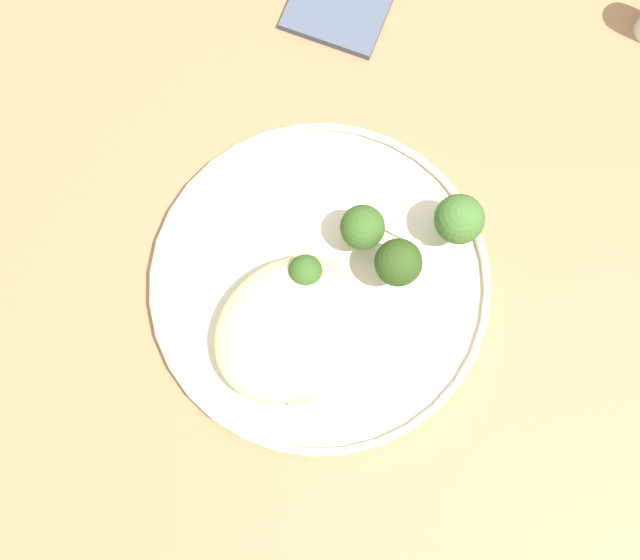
# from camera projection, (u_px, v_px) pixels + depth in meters

# --- Properties ---
(ground) EXTENTS (6.00, 6.00, 0.00)m
(ground) POSITION_uv_depth(u_px,v_px,m) (348.00, 365.00, 1.41)
(ground) COLOR #2D2B28
(wooden_dining_table) EXTENTS (1.40, 1.00, 0.74)m
(wooden_dining_table) POSITION_uv_depth(u_px,v_px,m) (371.00, 281.00, 0.77)
(wooden_dining_table) COLOR #9E754C
(wooden_dining_table) RESTS_ON ground
(dinner_plate) EXTENTS (0.29, 0.29, 0.02)m
(dinner_plate) POSITION_uv_depth(u_px,v_px,m) (320.00, 283.00, 0.68)
(dinner_plate) COLOR beige
(dinner_plate) RESTS_ON wooden_dining_table
(noodle_bed) EXTENTS (0.13, 0.11, 0.04)m
(noodle_bed) POSITION_uv_depth(u_px,v_px,m) (294.00, 332.00, 0.65)
(noodle_bed) COLOR beige
(noodle_bed) RESTS_ON dinner_plate
(seared_scallop_right_edge) EXTENTS (0.03, 0.03, 0.01)m
(seared_scallop_right_edge) POSITION_uv_depth(u_px,v_px,m) (299.00, 391.00, 0.65)
(seared_scallop_right_edge) COLOR beige
(seared_scallop_right_edge) RESTS_ON dinner_plate
(seared_scallop_center_golden) EXTENTS (0.02, 0.02, 0.02)m
(seared_scallop_center_golden) POSITION_uv_depth(u_px,v_px,m) (277.00, 336.00, 0.65)
(seared_scallop_center_golden) COLOR beige
(seared_scallop_center_golden) RESTS_ON dinner_plate
(seared_scallop_left_edge) EXTENTS (0.03, 0.03, 0.01)m
(seared_scallop_left_edge) POSITION_uv_depth(u_px,v_px,m) (312.00, 272.00, 0.67)
(seared_scallop_left_edge) COLOR #DBB77A
(seared_scallop_left_edge) RESTS_ON dinner_plate
(seared_scallop_on_noodles) EXTENTS (0.02, 0.02, 0.01)m
(seared_scallop_on_noodles) POSITION_uv_depth(u_px,v_px,m) (288.00, 275.00, 0.67)
(seared_scallop_on_noodles) COLOR #E5C689
(seared_scallop_on_noodles) RESTS_ON dinner_plate
(broccoli_floret_split_head) EXTENTS (0.03, 0.03, 0.04)m
(broccoli_floret_split_head) POSITION_uv_depth(u_px,v_px,m) (305.00, 272.00, 0.65)
(broccoli_floret_split_head) COLOR #7A994C
(broccoli_floret_split_head) RESTS_ON dinner_plate
(broccoli_floret_center_pile) EXTENTS (0.04, 0.04, 0.06)m
(broccoli_floret_center_pile) POSITION_uv_depth(u_px,v_px,m) (399.00, 262.00, 0.64)
(broccoli_floret_center_pile) COLOR #89A356
(broccoli_floret_center_pile) RESTS_ON dinner_plate
(broccoli_floret_beside_noodles) EXTENTS (0.04, 0.04, 0.05)m
(broccoli_floret_beside_noodles) POSITION_uv_depth(u_px,v_px,m) (361.00, 229.00, 0.66)
(broccoli_floret_beside_noodles) COLOR #89A356
(broccoli_floret_beside_noodles) RESTS_ON dinner_plate
(broccoli_floret_rear_charred) EXTENTS (0.04, 0.04, 0.06)m
(broccoli_floret_rear_charred) POSITION_uv_depth(u_px,v_px,m) (459.00, 219.00, 0.65)
(broccoli_floret_rear_charred) COLOR #7A994C
(broccoli_floret_rear_charred) RESTS_ON dinner_plate
(onion_sliver_curled_piece) EXTENTS (0.02, 0.04, 0.00)m
(onion_sliver_curled_piece) POSITION_uv_depth(u_px,v_px,m) (403.00, 236.00, 0.68)
(onion_sliver_curled_piece) COLOR silver
(onion_sliver_curled_piece) RESTS_ON dinner_plate
(onion_sliver_pale_crescent) EXTENTS (0.04, 0.01, 0.00)m
(onion_sliver_pale_crescent) POSITION_uv_depth(u_px,v_px,m) (333.00, 307.00, 0.67)
(onion_sliver_pale_crescent) COLOR silver
(onion_sliver_pale_crescent) RESTS_ON dinner_plate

